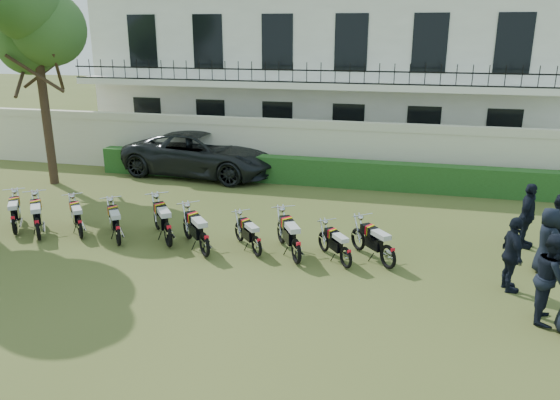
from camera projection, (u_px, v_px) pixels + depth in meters
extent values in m
plane|color=#414E1F|center=(239.00, 257.00, 14.07)|extent=(100.00, 100.00, 0.00)
cube|color=beige|center=(302.00, 153.00, 21.18)|extent=(30.00, 0.30, 2.00)
cube|color=beige|center=(303.00, 124.00, 20.84)|extent=(30.00, 0.35, 0.30)
cube|color=#204017|center=(324.00, 172.00, 20.36)|extent=(18.00, 0.60, 1.00)
cube|color=white|center=(328.00, 75.00, 25.99)|extent=(20.00, 8.00, 7.00)
cube|color=white|center=(310.00, 85.00, 21.63)|extent=(20.00, 1.40, 0.25)
cube|color=black|center=(307.00, 70.00, 20.85)|extent=(20.00, 0.05, 0.05)
cube|color=black|center=(307.00, 82.00, 20.99)|extent=(20.00, 0.05, 0.05)
cube|color=black|center=(149.00, 122.00, 24.59)|extent=(1.30, 0.12, 2.20)
cube|color=black|center=(143.00, 41.00, 23.54)|extent=(1.30, 0.12, 2.20)
cube|color=black|center=(211.00, 125.00, 23.90)|extent=(1.30, 0.12, 2.20)
cube|color=black|center=(208.00, 42.00, 22.85)|extent=(1.30, 0.12, 2.20)
cube|color=black|center=(278.00, 128.00, 23.21)|extent=(1.30, 0.12, 2.20)
cube|color=black|center=(277.00, 42.00, 22.17)|extent=(1.30, 0.12, 2.20)
cube|color=black|center=(348.00, 131.00, 22.53)|extent=(1.30, 0.12, 2.20)
cube|color=black|center=(351.00, 43.00, 21.48)|extent=(1.30, 0.12, 2.20)
cube|color=black|center=(423.00, 134.00, 21.84)|extent=(1.30, 0.12, 2.20)
cube|color=black|center=(430.00, 43.00, 20.79)|extent=(1.30, 0.12, 2.20)
cube|color=black|center=(502.00, 137.00, 21.15)|extent=(1.30, 0.12, 2.20)
cube|color=black|center=(514.00, 43.00, 20.11)|extent=(1.30, 0.12, 2.20)
cylinder|color=#473323|center=(46.00, 114.00, 19.97)|extent=(0.32, 0.32, 5.25)
sphere|color=#3A6227|center=(48.00, 29.00, 19.17)|extent=(2.60, 2.60, 2.60)
sphere|color=#3A6227|center=(28.00, 44.00, 19.65)|extent=(2.20, 2.20, 2.20)
sphere|color=#3A6227|center=(25.00, 5.00, 18.36)|extent=(2.40, 2.40, 2.40)
torus|color=black|center=(13.00, 233.00, 14.83)|extent=(0.43, 0.56, 0.62)
torus|color=black|center=(16.00, 218.00, 16.00)|extent=(0.43, 0.56, 0.62)
cube|color=black|center=(14.00, 221.00, 15.32)|extent=(0.47, 0.56, 0.30)
cube|color=black|center=(13.00, 209.00, 15.45)|extent=(0.48, 0.52, 0.22)
cube|color=red|center=(13.00, 209.00, 15.44)|extent=(0.22, 0.27, 0.23)
cube|color=yellow|center=(13.00, 210.00, 15.39)|extent=(0.20, 0.25, 0.23)
cube|color=silver|center=(11.00, 213.00, 14.99)|extent=(0.52, 0.59, 0.12)
cylinder|color=silver|center=(12.00, 196.00, 15.64)|extent=(0.51, 0.37, 0.03)
torus|color=black|center=(38.00, 239.00, 14.41)|extent=(0.47, 0.57, 0.65)
torus|color=black|center=(38.00, 222.00, 15.62)|extent=(0.47, 0.57, 0.65)
cube|color=black|center=(37.00, 225.00, 14.92)|extent=(0.50, 0.58, 0.32)
cube|color=black|center=(36.00, 213.00, 15.05)|extent=(0.51, 0.55, 0.23)
cube|color=red|center=(36.00, 212.00, 15.04)|extent=(0.23, 0.29, 0.24)
cube|color=yellow|center=(36.00, 213.00, 14.99)|extent=(0.20, 0.27, 0.24)
cube|color=silver|center=(36.00, 217.00, 14.57)|extent=(0.55, 0.62, 0.13)
cylinder|color=silver|center=(34.00, 198.00, 15.25)|extent=(0.53, 0.41, 0.03)
torus|color=black|center=(83.00, 237.00, 14.63)|extent=(0.45, 0.50, 0.59)
torus|color=black|center=(77.00, 222.00, 15.69)|extent=(0.45, 0.50, 0.59)
cube|color=black|center=(80.00, 225.00, 15.08)|extent=(0.48, 0.52, 0.29)
cube|color=black|center=(78.00, 214.00, 15.19)|extent=(0.47, 0.49, 0.21)
cube|color=red|center=(78.00, 213.00, 15.18)|extent=(0.19, 0.27, 0.22)
cube|color=yellow|center=(78.00, 214.00, 15.13)|extent=(0.17, 0.25, 0.22)
cube|color=silver|center=(80.00, 217.00, 14.76)|extent=(0.52, 0.55, 0.12)
cylinder|color=silver|center=(75.00, 201.00, 15.36)|extent=(0.46, 0.40, 0.03)
torus|color=black|center=(121.00, 244.00, 14.09)|extent=(0.44, 0.54, 0.61)
torus|color=black|center=(115.00, 228.00, 15.24)|extent=(0.44, 0.54, 0.61)
cube|color=black|center=(118.00, 231.00, 14.58)|extent=(0.47, 0.55, 0.30)
cube|color=black|center=(116.00, 219.00, 14.70)|extent=(0.48, 0.52, 0.22)
cube|color=red|center=(116.00, 219.00, 14.69)|extent=(0.21, 0.27, 0.23)
cube|color=yellow|center=(116.00, 219.00, 14.64)|extent=(0.19, 0.25, 0.23)
cube|color=silver|center=(118.00, 223.00, 14.25)|extent=(0.52, 0.58, 0.12)
cylinder|color=silver|center=(113.00, 205.00, 14.89)|extent=(0.50, 0.38, 0.03)
torus|color=black|center=(174.00, 245.00, 13.92)|extent=(0.49, 0.60, 0.68)
torus|color=black|center=(163.00, 227.00, 15.19)|extent=(0.49, 0.60, 0.68)
cube|color=black|center=(168.00, 231.00, 14.45)|extent=(0.53, 0.61, 0.33)
cube|color=black|center=(166.00, 217.00, 14.59)|extent=(0.53, 0.57, 0.25)
cube|color=red|center=(166.00, 217.00, 14.58)|extent=(0.24, 0.30, 0.26)
cube|color=yellow|center=(166.00, 217.00, 14.53)|extent=(0.21, 0.28, 0.26)
cube|color=silver|center=(170.00, 222.00, 14.09)|extent=(0.58, 0.65, 0.13)
cylinder|color=silver|center=(162.00, 201.00, 14.80)|extent=(0.55, 0.43, 0.03)
torus|color=black|center=(214.00, 256.00, 13.31)|extent=(0.50, 0.56, 0.66)
torus|color=black|center=(196.00, 237.00, 14.51)|extent=(0.50, 0.56, 0.66)
cube|color=black|center=(205.00, 241.00, 13.82)|extent=(0.53, 0.58, 0.32)
cube|color=black|center=(201.00, 227.00, 13.94)|extent=(0.53, 0.55, 0.24)
cube|color=red|center=(201.00, 226.00, 13.94)|extent=(0.22, 0.30, 0.25)
cube|color=yellow|center=(202.00, 227.00, 13.88)|extent=(0.19, 0.28, 0.25)
cube|color=silver|center=(208.00, 232.00, 13.47)|extent=(0.58, 0.62, 0.13)
cylinder|color=silver|center=(197.00, 211.00, 14.14)|extent=(0.51, 0.44, 0.03)
torus|color=black|center=(266.00, 255.00, 13.46)|extent=(0.42, 0.47, 0.55)
torus|color=black|center=(248.00, 240.00, 14.47)|extent=(0.42, 0.47, 0.55)
cube|color=black|center=(257.00, 243.00, 13.88)|extent=(0.44, 0.49, 0.27)
cube|color=black|center=(254.00, 231.00, 13.99)|extent=(0.44, 0.46, 0.20)
cube|color=red|center=(254.00, 231.00, 13.99)|extent=(0.18, 0.25, 0.21)
cube|color=yellow|center=(255.00, 232.00, 13.94)|extent=(0.16, 0.23, 0.21)
cube|color=silver|center=(261.00, 236.00, 13.59)|extent=(0.49, 0.52, 0.11)
cylinder|color=silver|center=(249.00, 218.00, 14.15)|extent=(0.43, 0.37, 0.03)
torus|color=black|center=(305.00, 264.00, 12.86)|extent=(0.40, 0.62, 0.66)
torus|color=black|center=(289.00, 242.00, 14.15)|extent=(0.40, 0.62, 0.66)
cube|color=black|center=(297.00, 247.00, 13.41)|extent=(0.45, 0.61, 0.32)
cube|color=black|center=(294.00, 233.00, 13.55)|extent=(0.48, 0.56, 0.24)
cube|color=red|center=(294.00, 232.00, 13.54)|extent=(0.26, 0.28, 0.25)
cube|color=yellow|center=(295.00, 233.00, 13.49)|extent=(0.23, 0.25, 0.25)
cube|color=silver|center=(301.00, 239.00, 13.04)|extent=(0.51, 0.64, 0.13)
cylinder|color=silver|center=(290.00, 216.00, 13.77)|extent=(0.58, 0.34, 0.03)
torus|color=black|center=(358.00, 268.00, 12.78)|extent=(0.39, 0.48, 0.54)
torus|color=black|center=(334.00, 250.00, 13.79)|extent=(0.39, 0.48, 0.54)
cube|color=black|center=(347.00, 254.00, 13.20)|extent=(0.42, 0.49, 0.27)
cube|color=black|center=(343.00, 242.00, 13.31)|extent=(0.43, 0.46, 0.20)
cube|color=red|center=(343.00, 242.00, 13.31)|extent=(0.19, 0.24, 0.20)
cube|color=yellow|center=(344.00, 242.00, 13.26)|extent=(0.17, 0.23, 0.20)
cube|color=silver|center=(352.00, 247.00, 12.91)|extent=(0.47, 0.52, 0.11)
cylinder|color=silver|center=(338.00, 228.00, 13.48)|extent=(0.44, 0.34, 0.03)
torus|color=black|center=(405.00, 268.00, 12.68)|extent=(0.46, 0.53, 0.61)
torus|color=black|center=(372.00, 249.00, 13.79)|extent=(0.46, 0.53, 0.61)
cube|color=black|center=(389.00, 253.00, 13.15)|extent=(0.49, 0.54, 0.30)
cube|color=black|center=(384.00, 239.00, 13.26)|extent=(0.49, 0.51, 0.22)
cube|color=red|center=(384.00, 239.00, 13.26)|extent=(0.21, 0.27, 0.23)
cube|color=yellow|center=(386.00, 240.00, 13.21)|extent=(0.18, 0.26, 0.23)
cube|color=silver|center=(397.00, 245.00, 12.82)|extent=(0.53, 0.58, 0.12)
cylinder|color=silver|center=(377.00, 224.00, 13.45)|extent=(0.48, 0.41, 0.03)
imported|color=black|center=(202.00, 154.00, 21.74)|extent=(6.47, 3.47, 1.73)
imported|color=black|center=(552.00, 278.00, 10.73)|extent=(0.85, 1.01, 1.84)
imported|color=black|center=(512.00, 255.00, 12.00)|extent=(0.60, 1.07, 1.73)
imported|color=black|center=(547.00, 241.00, 12.92)|extent=(0.60, 0.85, 1.63)
imported|color=black|center=(559.00, 231.00, 13.24)|extent=(0.86, 1.02, 1.86)
imported|color=black|center=(527.00, 216.00, 14.44)|extent=(0.76, 1.12, 1.77)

